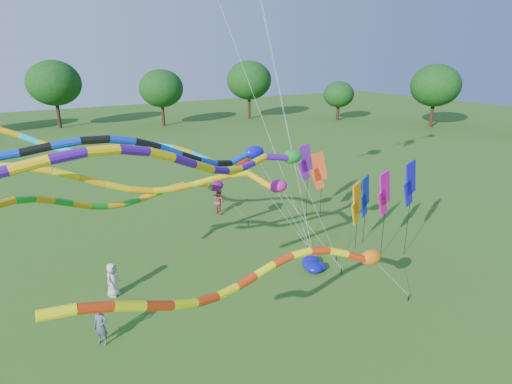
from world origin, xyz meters
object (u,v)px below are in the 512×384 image
tube_kite_red (284,272)px  tube_kite_orange (174,181)px  person_a (113,280)px  person_b (101,326)px  person_c (219,201)px  blue_nylon_heap (313,265)px

tube_kite_red → tube_kite_orange: tube_kite_orange is taller
person_a → person_b: 3.48m
person_a → person_c: size_ratio=0.95×
tube_kite_orange → person_a: 5.97m
tube_kite_red → tube_kite_orange: bearing=104.0°
blue_nylon_heap → person_c: size_ratio=1.00×
tube_kite_red → person_a: 9.20m
blue_nylon_heap → person_c: bearing=93.1°
tube_kite_orange → blue_nylon_heap: tube_kite_orange is taller
person_b → person_c: (10.12, 10.19, 0.05)m
person_a → person_b: bearing=-152.2°
person_c → tube_kite_red: bearing=156.4°
blue_nylon_heap → person_a: bearing=163.7°
person_a → person_c: bearing=-3.5°
tube_kite_orange → person_b: size_ratio=9.48×
person_a → person_b: person_a is taller
tube_kite_red → person_b: (-5.23, 4.50, -2.92)m
tube_kite_orange → person_b: bearing=-156.8°
tube_kite_red → person_a: bearing=113.5°
person_b → person_c: 14.36m
tube_kite_orange → person_b: tube_kite_orange is taller
blue_nylon_heap → person_c: (-0.52, 9.69, 0.62)m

